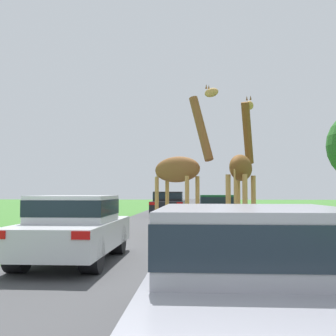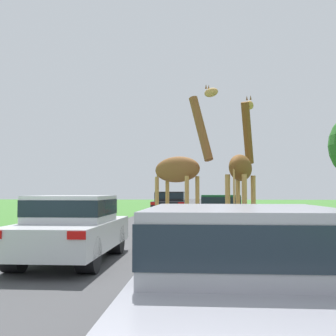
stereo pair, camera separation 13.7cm
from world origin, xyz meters
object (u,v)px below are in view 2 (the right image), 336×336
(giraffe_companion, at_px, (242,168))
(car_queue_right, at_px, (220,209))
(car_far_ahead, at_px, (170,203))
(car_lead_maroon, at_px, (241,276))
(giraffe_near_road, at_px, (180,167))
(car_queue_left, at_px, (72,226))

(giraffe_companion, relative_size, car_queue_right, 1.18)
(car_far_ahead, bearing_deg, car_queue_right, -67.72)
(car_lead_maroon, relative_size, car_queue_right, 1.14)
(car_queue_right, relative_size, car_far_ahead, 0.90)
(giraffe_near_road, xyz_separation_m, car_lead_maroon, (1.07, -10.92, -1.66))
(car_queue_right, xyz_separation_m, car_far_ahead, (-2.82, 6.89, 0.07))
(giraffe_companion, xyz_separation_m, car_queue_right, (-0.43, 5.97, -1.57))
(giraffe_near_road, bearing_deg, car_lead_maroon, 48.09)
(giraffe_companion, height_order, car_queue_right, giraffe_companion)
(car_lead_maroon, relative_size, car_queue_left, 1.15)
(car_queue_left, relative_size, car_far_ahead, 0.89)
(giraffe_near_road, height_order, car_far_ahead, giraffe_near_road)
(car_lead_maroon, distance_m, car_queue_right, 15.76)
(giraffe_companion, relative_size, car_queue_left, 1.18)
(giraffe_near_road, height_order, car_queue_left, giraffe_near_road)
(giraffe_near_road, distance_m, car_queue_left, 6.49)
(giraffe_near_road, xyz_separation_m, car_far_ahead, (-1.19, 11.72, -1.60))
(giraffe_near_road, relative_size, car_queue_left, 1.24)
(giraffe_near_road, relative_size, car_queue_right, 1.23)
(giraffe_companion, xyz_separation_m, car_far_ahead, (-3.25, 12.86, -1.50))
(car_lead_maroon, bearing_deg, giraffe_near_road, 95.62)
(car_lead_maroon, height_order, car_far_ahead, car_far_ahead)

